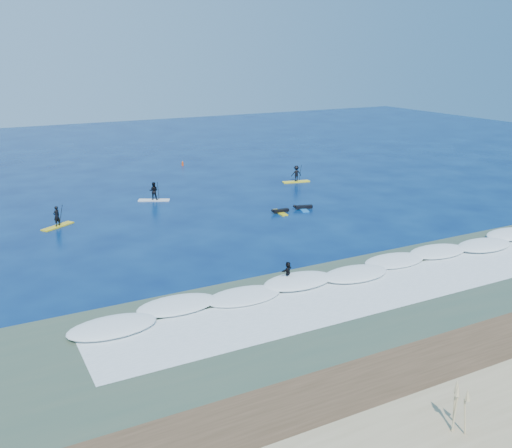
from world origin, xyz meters
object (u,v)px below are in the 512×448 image
prone_paddler_near (280,211)px  sup_paddler_left (57,219)px  prone_paddler_far (303,208)px  wave_surfer (288,272)px  sup_paddler_center (154,193)px  marker_buoy (183,163)px  sup_paddler_right (296,175)px

prone_paddler_near → sup_paddler_left: bearing=77.7°
prone_paddler_far → wave_surfer: 17.56m
wave_surfer → prone_paddler_near: bearing=33.5°
sup_paddler_center → marker_buoy: 17.59m
sup_paddler_left → sup_paddler_center: (9.90, 4.59, 0.15)m
prone_paddler_near → wave_surfer: bearing=154.5°
prone_paddler_near → wave_surfer: (-7.68, -14.20, 0.57)m
sup_paddler_right → wave_surfer: bearing=-111.0°
sup_paddler_right → marker_buoy: sup_paddler_right is taller
sup_paddler_right → prone_paddler_far: (-5.43, -9.97, -0.68)m
wave_surfer → marker_buoy: size_ratio=2.67×
prone_paddler_far → marker_buoy: (-2.48, 24.78, 0.12)m
sup_paddler_right → marker_buoy: bearing=129.9°
sup_paddler_left → sup_paddler_right: size_ratio=0.91×
prone_paddler_far → sup_paddler_right: bearing=-12.4°
sup_paddler_left → prone_paddler_far: bearing=-45.9°
sup_paddler_right → sup_paddler_center: bearing=-166.8°
sup_paddler_left → wave_surfer: 22.16m
sup_paddler_center → wave_surfer: (1.07, -23.84, -0.08)m
sup_paddler_left → prone_paddler_near: sup_paddler_left is taller
sup_paddler_center → prone_paddler_far: sup_paddler_center is taller
marker_buoy → sup_paddler_right: bearing=-61.9°
sup_paddler_right → prone_paddler_far: size_ratio=1.30×
sup_paddler_left → prone_paddler_near: (18.64, -5.06, -0.49)m
marker_buoy → prone_paddler_far: bearing=-84.3°
sup_paddler_right → marker_buoy: size_ratio=4.89×
sup_paddler_center → prone_paddler_far: size_ratio=1.26×
sup_paddler_center → sup_paddler_right: sup_paddler_right is taller
prone_paddler_near → prone_paddler_far: bearing=-84.9°
prone_paddler_near → prone_paddler_far: size_ratio=0.91×
sup_paddler_center → sup_paddler_right: size_ratio=0.97×
sup_paddler_right → wave_surfer: size_ratio=1.83×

